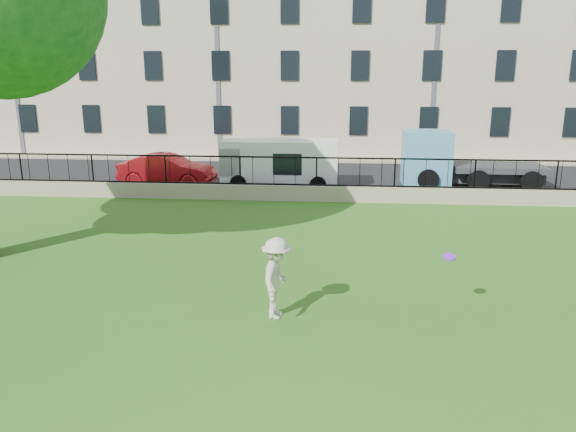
# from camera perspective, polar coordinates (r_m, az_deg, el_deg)

# --- Properties ---
(ground) EXTENTS (120.00, 120.00, 0.00)m
(ground) POSITION_cam_1_polar(r_m,az_deg,el_deg) (10.75, 0.41, -13.04)
(ground) COLOR #316016
(ground) RESTS_ON ground
(retaining_wall) EXTENTS (50.00, 0.40, 0.60)m
(retaining_wall) POSITION_cam_1_polar(r_m,az_deg,el_deg) (22.01, 2.89, 2.33)
(retaining_wall) COLOR gray
(retaining_wall) RESTS_ON ground
(iron_railing) EXTENTS (50.00, 0.05, 1.13)m
(iron_railing) POSITION_cam_1_polar(r_m,az_deg,el_deg) (21.84, 2.92, 4.52)
(iron_railing) COLOR black
(iron_railing) RESTS_ON retaining_wall
(street) EXTENTS (60.00, 9.00, 0.01)m
(street) POSITION_cam_1_polar(r_m,az_deg,el_deg) (26.67, 3.26, 3.86)
(street) COLOR black
(street) RESTS_ON ground
(sidewalk) EXTENTS (60.00, 1.40, 0.12)m
(sidewalk) POSITION_cam_1_polar(r_m,az_deg,el_deg) (31.78, 3.56, 5.71)
(sidewalk) COLOR gray
(sidewalk) RESTS_ON ground
(building_row) EXTENTS (56.40, 10.40, 13.80)m
(building_row) POSITION_cam_1_polar(r_m,az_deg,el_deg) (37.11, 3.97, 17.61)
(building_row) COLOR #AFA68B
(building_row) RESTS_ON ground
(man) EXTENTS (0.78, 1.18, 1.71)m
(man) POSITION_cam_1_polar(r_m,az_deg,el_deg) (11.57, -1.16, -6.32)
(man) COLOR beige
(man) RESTS_ON ground
(frisbee) EXTENTS (0.36, 0.35, 0.12)m
(frisbee) POSITION_cam_1_polar(r_m,az_deg,el_deg) (11.95, 16.04, -4.00)
(frisbee) COLOR #6F25D3
(red_sedan) EXTENTS (4.32, 1.81, 1.39)m
(red_sedan) POSITION_cam_1_polar(r_m,az_deg,el_deg) (25.38, -12.17, 4.58)
(red_sedan) COLOR maroon
(red_sedan) RESTS_ON street
(white_van) EXTENTS (4.96, 1.98, 2.08)m
(white_van) POSITION_cam_1_polar(r_m,az_deg,el_deg) (24.33, -0.79, 5.31)
(white_van) COLOR white
(white_van) RESTS_ON street
(blue_truck) EXTENTS (5.78, 2.13, 2.41)m
(blue_truck) POSITION_cam_1_polar(r_m,az_deg,el_deg) (25.84, 17.99, 5.52)
(blue_truck) COLOR #59ACD2
(blue_truck) RESTS_ON street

